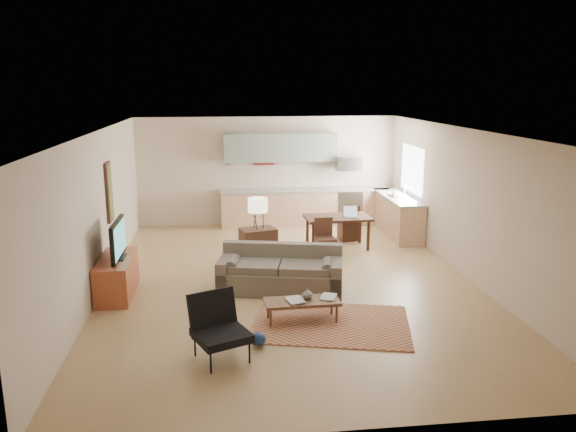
{
  "coord_description": "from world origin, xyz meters",
  "views": [
    {
      "loc": [
        -1.18,
        -9.48,
        3.45
      ],
      "look_at": [
        0.0,
        0.3,
        1.15
      ],
      "focal_mm": 35.0,
      "sensor_mm": 36.0,
      "label": 1
    }
  ],
  "objects": [
    {
      "name": "room",
      "position": [
        0.0,
        0.0,
        1.35
      ],
      "size": [
        9.0,
        9.0,
        9.0
      ],
      "color": "#A38153",
      "rests_on": "ground"
    },
    {
      "name": "kitchen_counter_back",
      "position": [
        0.9,
        4.18,
        0.46
      ],
      "size": [
        4.26,
        0.64,
        0.92
      ],
      "primitive_type": null,
      "color": "tan",
      "rests_on": "ground"
    },
    {
      "name": "kitchen_counter_right",
      "position": [
        2.93,
        3.0,
        0.46
      ],
      "size": [
        0.64,
        2.26,
        0.92
      ],
      "primitive_type": null,
      "color": "tan",
      "rests_on": "ground"
    },
    {
      "name": "kitchen_range",
      "position": [
        2.0,
        4.18,
        0.45
      ],
      "size": [
        0.62,
        0.62,
        0.9
      ],
      "primitive_type": "cube",
      "color": "#A5A8AD",
      "rests_on": "ground"
    },
    {
      "name": "kitchen_microwave",
      "position": [
        2.0,
        4.2,
        1.55
      ],
      "size": [
        0.62,
        0.4,
        0.35
      ],
      "primitive_type": "cube",
      "color": "#A5A8AD",
      "rests_on": "room"
    },
    {
      "name": "upper_cabinets",
      "position": [
        0.3,
        4.33,
        1.95
      ],
      "size": [
        2.8,
        0.34,
        0.7
      ],
      "primitive_type": "cube",
      "color": "gray",
      "rests_on": "room"
    },
    {
      "name": "window_right",
      "position": [
        3.23,
        3.0,
        1.55
      ],
      "size": [
        0.02,
        1.4,
        1.05
      ],
      "primitive_type": "cube",
      "color": "white",
      "rests_on": "room"
    },
    {
      "name": "wall_art_left",
      "position": [
        -3.21,
        0.9,
        1.55
      ],
      "size": [
        0.06,
        0.42,
        1.1
      ],
      "primitive_type": null,
      "color": "olive",
      "rests_on": "room"
    },
    {
      "name": "triptych",
      "position": [
        -0.1,
        4.47,
        1.75
      ],
      "size": [
        1.7,
        0.04,
        0.5
      ],
      "primitive_type": null,
      "color": "beige",
      "rests_on": "room"
    },
    {
      "name": "rug",
      "position": [
        0.37,
        -1.89,
        0.01
      ],
      "size": [
        2.6,
        2.08,
        0.02
      ],
      "primitive_type": "cube",
      "rotation": [
        0.0,
        0.0,
        -0.24
      ],
      "color": "brown",
      "rests_on": "floor"
    },
    {
      "name": "sofa",
      "position": [
        -0.21,
        -0.41,
        0.38
      ],
      "size": [
        2.34,
        1.4,
        0.76
      ],
      "primitive_type": null,
      "rotation": [
        0.0,
        0.0,
        -0.21
      ],
      "color": "brown",
      "rests_on": "floor"
    },
    {
      "name": "coffee_table",
      "position": [
        -0.04,
        -1.74,
        0.17
      ],
      "size": [
        1.14,
        0.49,
        0.34
      ],
      "primitive_type": null,
      "rotation": [
        0.0,
        0.0,
        0.04
      ],
      "color": "brown",
      "rests_on": "floor"
    },
    {
      "name": "book_a",
      "position": [
        -0.26,
        -1.79,
        0.35
      ],
      "size": [
        0.37,
        0.41,
        0.03
      ],
      "primitive_type": "imported",
      "rotation": [
        0.0,
        0.0,
        0.23
      ],
      "color": "maroon",
      "rests_on": "coffee_table"
    },
    {
      "name": "book_b",
      "position": [
        0.27,
        -1.64,
        0.35
      ],
      "size": [
        0.42,
        0.45,
        0.02
      ],
      "primitive_type": "imported",
      "rotation": [
        0.0,
        0.0,
        -0.38
      ],
      "color": "navy",
      "rests_on": "coffee_table"
    },
    {
      "name": "vase",
      "position": [
        0.05,
        -1.69,
        0.42
      ],
      "size": [
        0.17,
        0.17,
        0.17
      ],
      "primitive_type": "imported",
      "rotation": [
        0.0,
        0.0,
        0.05
      ],
      "color": "black",
      "rests_on": "coffee_table"
    },
    {
      "name": "armchair",
      "position": [
        -1.23,
        -2.8,
        0.42
      ],
      "size": [
        0.97,
        0.97,
        0.84
      ],
      "primitive_type": null,
      "rotation": [
        0.0,
        0.0,
        0.41
      ],
      "color": "black",
      "rests_on": "floor"
    },
    {
      "name": "tv_credenza",
      "position": [
        -2.96,
        -0.27,
        0.32
      ],
      "size": [
        0.53,
        1.39,
        0.64
      ],
      "primitive_type": null,
      "color": "#974328",
      "rests_on": "floor"
    },
    {
      "name": "tv",
      "position": [
        -2.91,
        -0.27,
        0.96
      ],
      "size": [
        0.11,
        1.07,
        0.64
      ],
      "primitive_type": null,
      "color": "black",
      "rests_on": "tv_credenza"
    },
    {
      "name": "console_table",
      "position": [
        -0.5,
        0.93,
        0.38
      ],
      "size": [
        0.76,
        0.61,
        0.77
      ],
      "primitive_type": null,
      "rotation": [
        0.0,
        0.0,
        0.28
      ],
      "color": "#331D15",
      "rests_on": "floor"
    },
    {
      "name": "table_lamp",
      "position": [
        -0.5,
        0.93,
        1.08
      ],
      "size": [
        0.46,
        0.46,
        0.62
      ],
      "primitive_type": null,
      "rotation": [
        0.0,
        0.0,
        0.25
      ],
      "color": "beige",
      "rests_on": "console_table"
    },
    {
      "name": "dining_table",
      "position": [
        1.29,
        2.03,
        0.35
      ],
      "size": [
        1.43,
        0.87,
        0.7
      ],
      "primitive_type": null,
      "rotation": [
        0.0,
        0.0,
        0.06
      ],
      "color": "#331D15",
      "rests_on": "floor"
    },
    {
      "name": "dining_chair_near",
      "position": [
        0.91,
        1.41,
        0.4
      ],
      "size": [
        0.42,
        0.43,
        0.8
      ],
      "primitive_type": null,
      "rotation": [
        0.0,
        0.0,
        0.09
      ],
      "color": "#331D15",
      "rests_on": "floor"
    },
    {
      "name": "dining_chair_far",
      "position": [
        1.67,
        2.66,
        0.42
      ],
      "size": [
        0.44,
        0.46,
        0.84
      ],
      "primitive_type": null,
      "rotation": [
        0.0,
        0.0,
        3.25
      ],
      "color": "#331D15",
      "rests_on": "floor"
    },
    {
      "name": "laptop",
      "position": [
        1.56,
        1.94,
        0.81
      ],
      "size": [
        0.3,
        0.22,
        0.22
      ],
      "primitive_type": null,
      "rotation": [
        0.0,
        0.0,
        -0.01
      ],
      "color": "#A5A8AD",
      "rests_on": "dining_table"
    },
    {
      "name": "soap_bottle",
      "position": [
        2.83,
        2.93,
        1.02
      ],
      "size": [
        0.12,
        0.12,
        0.19
      ],
      "primitive_type": "imported",
      "rotation": [
        0.0,
        0.0,
        0.17
      ],
      "color": "beige",
      "rests_on": "kitchen_counter_right"
    }
  ]
}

